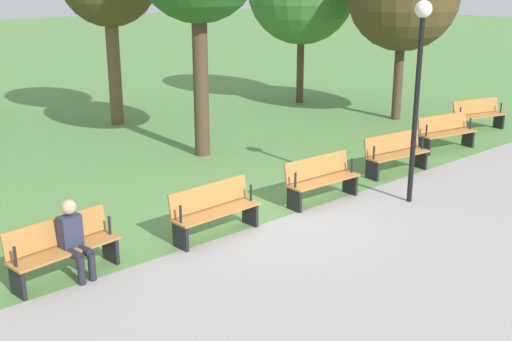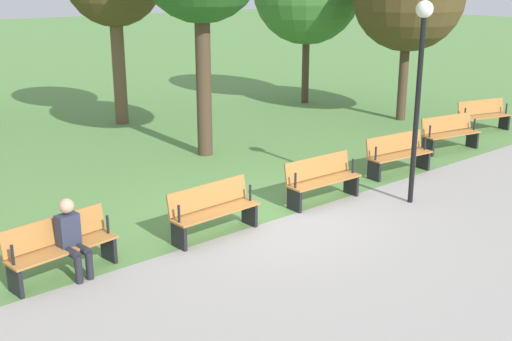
{
  "view_description": "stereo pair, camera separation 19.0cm",
  "coord_description": "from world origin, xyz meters",
  "px_view_note": "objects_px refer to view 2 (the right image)",
  "views": [
    {
      "loc": [
        7.44,
        8.03,
        4.29
      ],
      "look_at": [
        -0.0,
        -0.53,
        0.8
      ],
      "focal_mm": 44.48,
      "sensor_mm": 36.0,
      "label": 1
    },
    {
      "loc": [
        7.3,
        8.16,
        4.29
      ],
      "look_at": [
        -0.0,
        -0.53,
        0.8
      ],
      "focal_mm": 44.48,
      "sensor_mm": 36.0,
      "label": 2
    }
  ],
  "objects_px": {
    "person_seated": "(72,236)",
    "lamp_post": "(420,65)",
    "bench_1": "(450,133)",
    "bench_2": "(398,154)",
    "bench_4": "(213,209)",
    "bench_0": "(483,115)",
    "bench_3": "(322,179)",
    "bench_5": "(61,246)"
  },
  "relations": [
    {
      "from": "bench_2",
      "to": "bench_4",
      "type": "bearing_deg",
      "value": 8.78
    },
    {
      "from": "bench_0",
      "to": "bench_2",
      "type": "relative_size",
      "value": 1.01
    },
    {
      "from": "bench_3",
      "to": "bench_2",
      "type": "bearing_deg",
      "value": -173.42
    },
    {
      "from": "bench_1",
      "to": "lamp_post",
      "type": "relative_size",
      "value": 0.44
    },
    {
      "from": "person_seated",
      "to": "bench_2",
      "type": "bearing_deg",
      "value": 174.34
    },
    {
      "from": "bench_0",
      "to": "bench_1",
      "type": "relative_size",
      "value": 1.0
    },
    {
      "from": "bench_3",
      "to": "person_seated",
      "type": "relative_size",
      "value": 1.4
    },
    {
      "from": "bench_0",
      "to": "bench_2",
      "type": "xyz_separation_m",
      "value": [
        5.2,
        1.01,
        0.0
      ]
    },
    {
      "from": "bench_3",
      "to": "person_seated",
      "type": "distance_m",
      "value": 5.17
    },
    {
      "from": "person_seated",
      "to": "lamp_post",
      "type": "xyz_separation_m",
      "value": [
        -6.48,
        1.24,
        2.07
      ]
    },
    {
      "from": "bench_3",
      "to": "person_seated",
      "type": "xyz_separation_m",
      "value": [
        5.16,
        -0.08,
        0.17
      ]
    },
    {
      "from": "bench_1",
      "to": "bench_0",
      "type": "bearing_deg",
      "value": -155.87
    },
    {
      "from": "bench_5",
      "to": "person_seated",
      "type": "relative_size",
      "value": 1.42
    },
    {
      "from": "bench_2",
      "to": "person_seated",
      "type": "relative_size",
      "value": 1.42
    },
    {
      "from": "bench_0",
      "to": "bench_1",
      "type": "bearing_deg",
      "value": 28.53
    },
    {
      "from": "bench_1",
      "to": "bench_3",
      "type": "bearing_deg",
      "value": 17.56
    },
    {
      "from": "person_seated",
      "to": "lamp_post",
      "type": "height_order",
      "value": "lamp_post"
    },
    {
      "from": "bench_0",
      "to": "bench_4",
      "type": "bearing_deg",
      "value": 21.96
    },
    {
      "from": "bench_1",
      "to": "lamp_post",
      "type": "bearing_deg",
      "value": 35.16
    },
    {
      "from": "bench_2",
      "to": "person_seated",
      "type": "distance_m",
      "value": 7.81
    },
    {
      "from": "bench_0",
      "to": "bench_4",
      "type": "height_order",
      "value": "same"
    },
    {
      "from": "bench_0",
      "to": "person_seated",
      "type": "height_order",
      "value": "person_seated"
    },
    {
      "from": "lamp_post",
      "to": "bench_2",
      "type": "bearing_deg",
      "value": -134.13
    },
    {
      "from": "bench_2",
      "to": "bench_4",
      "type": "distance_m",
      "value": 5.3
    },
    {
      "from": "bench_3",
      "to": "bench_5",
      "type": "bearing_deg",
      "value": 0.01
    },
    {
      "from": "bench_2",
      "to": "bench_3",
      "type": "height_order",
      "value": "same"
    },
    {
      "from": "bench_3",
      "to": "bench_4",
      "type": "height_order",
      "value": "same"
    },
    {
      "from": "bench_1",
      "to": "person_seated",
      "type": "bearing_deg",
      "value": 13.91
    },
    {
      "from": "bench_5",
      "to": "bench_1",
      "type": "bearing_deg",
      "value": 175.59
    },
    {
      "from": "bench_1",
      "to": "lamp_post",
      "type": "xyz_separation_m",
      "value": [
        3.95,
        1.77,
        2.24
      ]
    },
    {
      "from": "bench_1",
      "to": "bench_2",
      "type": "relative_size",
      "value": 1.01
    },
    {
      "from": "bench_2",
      "to": "bench_5",
      "type": "distance_m",
      "value": 7.94
    },
    {
      "from": "bench_5",
      "to": "bench_3",
      "type": "bearing_deg",
      "value": 171.22
    },
    {
      "from": "bench_5",
      "to": "bench_4",
      "type": "bearing_deg",
      "value": 169.03
    },
    {
      "from": "bench_3",
      "to": "lamp_post",
      "type": "xyz_separation_m",
      "value": [
        -1.32,
        1.17,
        2.24
      ]
    },
    {
      "from": "bench_1",
      "to": "bench_2",
      "type": "height_order",
      "value": "same"
    },
    {
      "from": "lamp_post",
      "to": "bench_4",
      "type": "bearing_deg",
      "value": -16.37
    },
    {
      "from": "bench_4",
      "to": "bench_0",
      "type": "bearing_deg",
      "value": -175.63
    },
    {
      "from": "person_seated",
      "to": "bench_1",
      "type": "bearing_deg",
      "value": 176.32
    },
    {
      "from": "bench_2",
      "to": "bench_4",
      "type": "height_order",
      "value": "same"
    },
    {
      "from": "bench_2",
      "to": "bench_5",
      "type": "height_order",
      "value": "same"
    },
    {
      "from": "bench_0",
      "to": "lamp_post",
      "type": "height_order",
      "value": "lamp_post"
    }
  ]
}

